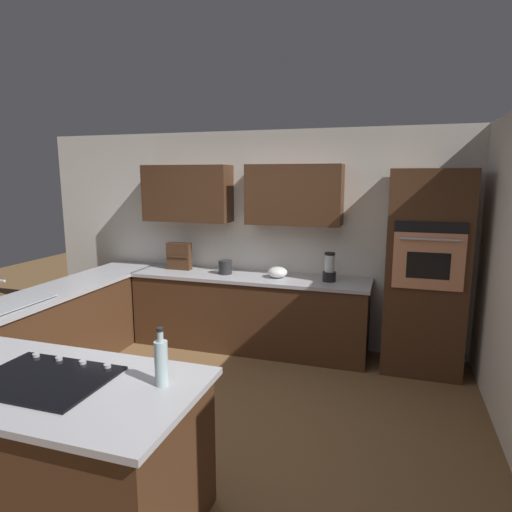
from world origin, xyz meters
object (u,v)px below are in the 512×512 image
(sink_unit, at_px, (9,303))
(kettle, at_px, (225,267))
(wall_oven, at_px, (425,272))
(cooktop, at_px, (44,378))
(blender, at_px, (329,269))
(spice_rack, at_px, (179,256))
(mixing_bowl, at_px, (277,272))
(second_bottle, at_px, (161,362))

(sink_unit, relative_size, kettle, 4.26)
(wall_oven, distance_m, cooktop, 3.67)
(kettle, bearing_deg, blender, 180.00)
(spice_rack, bearing_deg, cooktop, 102.63)
(spice_rack, bearing_deg, mixing_bowl, 176.97)
(cooktop, height_order, blender, blender)
(mixing_bowl, height_order, kettle, kettle)
(sink_unit, relative_size, blender, 2.14)
(kettle, bearing_deg, wall_oven, 179.61)
(mixing_bowl, bearing_deg, sink_unit, 40.87)
(blender, relative_size, mixing_bowl, 1.42)
(blender, distance_m, second_bottle, 2.83)
(spice_rack, height_order, kettle, spice_rack)
(wall_oven, height_order, second_bottle, wall_oven)
(sink_unit, distance_m, cooktop, 1.84)
(kettle, height_order, second_bottle, second_bottle)
(mixing_bowl, height_order, second_bottle, second_bottle)
(cooktop, height_order, mixing_bowl, mixing_bowl)
(wall_oven, bearing_deg, spice_rack, -1.66)
(spice_rack, distance_m, second_bottle, 3.15)
(second_bottle, bearing_deg, wall_oven, -119.16)
(cooktop, bearing_deg, mixing_bowl, -102.13)
(sink_unit, height_order, second_bottle, second_bottle)
(spice_rack, bearing_deg, sink_unit, 67.37)
(wall_oven, xyz_separation_m, blender, (1.00, -0.02, -0.03))
(sink_unit, height_order, spice_rack, spice_rack)
(cooktop, bearing_deg, kettle, -89.59)
(wall_oven, relative_size, blender, 6.54)
(sink_unit, relative_size, mixing_bowl, 3.04)
(wall_oven, xyz_separation_m, second_bottle, (1.54, 2.76, -0.03))
(second_bottle, bearing_deg, blender, -101.03)
(second_bottle, bearing_deg, kettle, -75.69)
(mixing_bowl, distance_m, spice_rack, 1.31)
(blender, bearing_deg, kettle, 0.00)
(mixing_bowl, bearing_deg, cooktop, 77.87)
(cooktop, xyz_separation_m, spice_rack, (0.67, -3.00, 0.16))
(blender, xyz_separation_m, spice_rack, (1.90, -0.07, 0.03))
(sink_unit, distance_m, spice_rack, 2.03)
(cooktop, height_order, spice_rack, spice_rack)
(cooktop, relative_size, spice_rack, 2.24)
(cooktop, xyz_separation_m, mixing_bowl, (-0.63, -2.93, 0.06))
(mixing_bowl, bearing_deg, second_bottle, 91.21)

